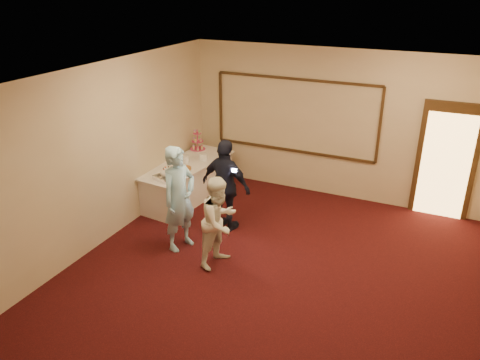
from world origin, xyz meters
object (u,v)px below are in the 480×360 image
object	(u,v)px
cupcake_stand	(197,142)
woman	(219,222)
buffet_table	(187,181)
pavlova_tray	(169,174)
plate_stack_a	(185,159)
plate_stack_b	(203,157)
man	(179,199)
tart	(185,169)
guest	(226,186)

from	to	relation	value
cupcake_stand	woman	size ratio (longest dim) A/B	0.33
buffet_table	pavlova_tray	xyz separation A→B (m)	(0.09, -0.78, 0.47)
plate_stack_a	plate_stack_b	bearing A→B (deg)	42.55
man	pavlova_tray	bearing A→B (deg)	57.56
tart	buffet_table	bearing A→B (deg)	116.19
cupcake_stand	woman	xyz separation A→B (m)	(1.90, -2.67, -0.21)
cupcake_stand	tart	bearing A→B (deg)	-72.31
woman	cupcake_stand	bearing A→B (deg)	47.99
plate_stack_a	tart	world-z (taller)	plate_stack_a
cupcake_stand	plate_stack_a	bearing A→B (deg)	-78.29
guest	buffet_table	bearing A→B (deg)	-22.20
cupcake_stand	guest	xyz separation A→B (m)	(1.49, -1.63, -0.10)
buffet_table	man	xyz separation A→B (m)	(0.87, -1.66, 0.51)
pavlova_tray	plate_stack_b	world-z (taller)	pavlova_tray
cupcake_stand	pavlova_tray	bearing A→B (deg)	-79.35
cupcake_stand	plate_stack_b	size ratio (longest dim) A/B	2.70
pavlova_tray	cupcake_stand	distance (m)	1.65
plate_stack_b	pavlova_tray	bearing A→B (deg)	-97.03
man	woman	world-z (taller)	man
guest	plate_stack_b	bearing A→B (deg)	-36.48
pavlova_tray	plate_stack_b	bearing A→B (deg)	82.97
man	plate_stack_b	bearing A→B (deg)	34.40
plate_stack_b	tart	bearing A→B (deg)	-96.53
pavlova_tray	man	size ratio (longest dim) A/B	0.34
buffet_table	plate_stack_a	distance (m)	0.46
tart	woman	xyz separation A→B (m)	(1.53, -1.52, -0.06)
pavlova_tray	tart	size ratio (longest dim) A/B	2.07
tart	woman	bearing A→B (deg)	-44.73
buffet_table	man	size ratio (longest dim) A/B	1.32
buffet_table	cupcake_stand	world-z (taller)	cupcake_stand
plate_stack_a	woman	bearing A→B (deg)	-47.25
cupcake_stand	plate_stack_a	xyz separation A→B (m)	(0.16, -0.79, -0.10)
cupcake_stand	plate_stack_a	size ratio (longest dim) A/B	2.78
tart	man	size ratio (longest dim) A/B	0.16
buffet_table	tart	distance (m)	0.53
cupcake_stand	plate_stack_a	distance (m)	0.82
pavlova_tray	cupcake_stand	bearing A→B (deg)	100.65
plate_stack_a	buffet_table	bearing A→B (deg)	-44.91
man	buffet_table	bearing A→B (deg)	43.77
plate_stack_a	man	world-z (taller)	man
cupcake_stand	plate_stack_a	world-z (taller)	cupcake_stand
man	tart	bearing A→B (deg)	44.08
tart	guest	bearing A→B (deg)	-22.83
plate_stack_a	tart	xyz separation A→B (m)	(0.20, -0.36, -0.05)
plate_stack_a	man	xyz separation A→B (m)	(0.92, -1.71, 0.05)
plate_stack_b	guest	bearing A→B (deg)	-45.76
plate_stack_b	man	bearing A→B (deg)	-71.77
plate_stack_a	tart	size ratio (longest dim) A/B	0.60
pavlova_tray	guest	size ratio (longest dim) A/B	0.36
cupcake_stand	guest	distance (m)	2.21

